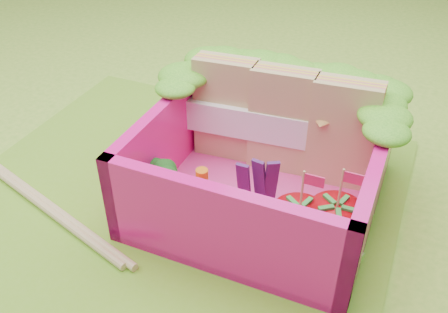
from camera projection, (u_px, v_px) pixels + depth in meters
name	position (u px, v px, depth m)	size (l,w,h in m)	color
ground	(168.00, 209.00, 3.00)	(14.00, 14.00, 0.00)	#74AF31
placemat	(168.00, 207.00, 2.99)	(2.60, 2.60, 0.03)	#74B027
bento_floor	(262.00, 196.00, 3.01)	(1.30, 1.30, 0.05)	#E33A92
bento_box	(264.00, 163.00, 2.86)	(1.30, 1.30, 0.55)	#F8148C
lettuce_ruffle	(293.00, 76.00, 3.02)	(1.43, 0.76, 0.11)	#2D941A
sandwich_stack	(282.00, 121.00, 3.03)	(1.23, 0.27, 0.67)	tan
broccoli	(164.00, 177.00, 2.83)	(0.31, 0.31, 0.26)	#599A4A
carrot_sticks	(197.00, 193.00, 2.78)	(0.11, 0.14, 0.28)	orange
purple_wedges	(258.00, 186.00, 2.75)	(0.20, 0.12, 0.38)	#4A1A5D
strawberry_left	(298.00, 229.00, 2.54)	(0.27, 0.27, 0.51)	red
strawberry_right	(334.00, 227.00, 2.56)	(0.27, 0.27, 0.51)	red
snap_peas	(318.00, 235.00, 2.67)	(0.55, 0.63, 0.05)	#56A233
chopsticks	(10.00, 179.00, 3.15)	(2.25, 0.72, 0.05)	#E7B77F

